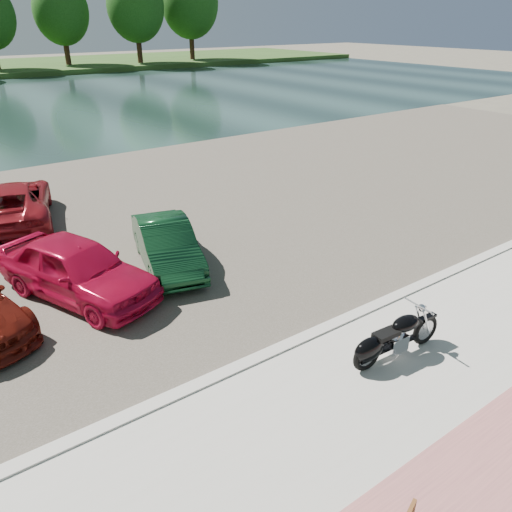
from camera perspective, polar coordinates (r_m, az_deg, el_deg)
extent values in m
plane|color=#595447|center=(10.10, 13.99, -14.44)|extent=(200.00, 200.00, 0.00)
cube|color=#B1B0A7|center=(9.65, 18.65, -17.03)|extent=(60.00, 6.00, 0.10)
cube|color=#8F5055|center=(9.14, 26.68, -21.18)|extent=(60.00, 2.00, 0.01)
cube|color=#B1B0A7|center=(11.13, 6.24, -9.07)|extent=(60.00, 0.30, 0.14)
cube|color=#434036|center=(18.04, -13.10, 4.34)|extent=(60.00, 18.00, 0.04)
cylinder|color=#341D12|center=(75.21, -20.90, 21.65)|extent=(0.70, 0.70, 4.95)
ellipsoid|color=#13390F|center=(75.14, -21.42, 24.63)|extent=(6.93, 6.93, 8.32)
cylinder|color=#341D12|center=(75.66, -13.26, 22.75)|extent=(0.70, 0.70, 5.40)
ellipsoid|color=#13390F|center=(75.60, -13.62, 26.00)|extent=(7.56, 7.56, 9.07)
cylinder|color=#341D12|center=(80.90, -7.38, 23.48)|extent=(0.70, 0.70, 5.85)
ellipsoid|color=#13390F|center=(80.87, -7.59, 26.79)|extent=(8.19, 8.19, 9.83)
torus|color=black|center=(11.18, 18.74, -7.97)|extent=(0.69, 0.16, 0.68)
torus|color=black|center=(10.12, 12.55, -11.00)|extent=(0.69, 0.16, 0.68)
cylinder|color=#B2B2B7|center=(11.18, 18.74, -7.97)|extent=(0.46, 0.09, 0.46)
cylinder|color=#B2B2B7|center=(10.12, 12.55, -11.00)|extent=(0.46, 0.09, 0.46)
cylinder|color=silver|center=(10.88, 18.88, -7.11)|extent=(0.33, 0.07, 0.63)
cylinder|color=silver|center=(10.98, 18.09, -6.65)|extent=(0.33, 0.07, 0.63)
cylinder|color=silver|center=(10.60, 18.10, -5.44)|extent=(0.09, 0.75, 0.04)
sphere|color=silver|center=(10.71, 18.39, -5.65)|extent=(0.17, 0.17, 0.16)
sphere|color=silver|center=(10.76, 18.64, -5.54)|extent=(0.12, 0.12, 0.11)
cube|color=black|center=(11.02, 18.97, -6.63)|extent=(0.46, 0.17, 0.06)
cube|color=black|center=(10.67, 15.77, -9.69)|extent=(1.20, 0.18, 0.08)
cube|color=silver|center=(10.60, 15.63, -9.47)|extent=(0.47, 0.35, 0.34)
cylinder|color=silver|center=(10.55, 16.14, -8.40)|extent=(0.26, 0.20, 0.27)
cylinder|color=silver|center=(10.42, 15.38, -8.76)|extent=(0.26, 0.20, 0.27)
ellipsoid|color=black|center=(10.55, 16.73, -7.40)|extent=(0.70, 0.40, 0.32)
cube|color=black|center=(10.23, 14.67, -8.62)|extent=(0.57, 0.32, 0.10)
ellipsoid|color=black|center=(10.08, 12.83, -10.35)|extent=(0.75, 0.38, 0.50)
cube|color=black|center=(10.09, 12.58, -10.77)|extent=(0.41, 0.21, 0.30)
cylinder|color=silver|center=(10.57, 13.78, -10.20)|extent=(1.10, 0.16, 0.09)
cylinder|color=silver|center=(10.52, 13.83, -9.85)|extent=(1.10, 0.16, 0.09)
cylinder|color=#B2B2B7|center=(10.57, 15.82, -11.08)|extent=(0.03, 0.14, 0.22)
imported|color=#B50C31|center=(12.99, -19.74, -1.39)|extent=(3.34, 4.81, 1.52)
imported|color=#0E361C|center=(14.01, -10.16, 1.28)|extent=(2.34, 4.16, 1.30)
imported|color=maroon|center=(18.68, -26.07, 5.47)|extent=(3.54, 5.51, 1.41)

